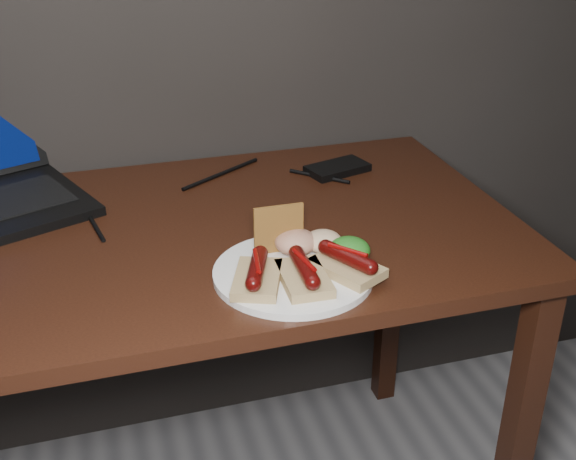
# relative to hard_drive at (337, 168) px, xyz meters

# --- Properties ---
(desk) EXTENTS (1.40, 0.70, 0.75)m
(desk) POSITION_rel_hard_drive_xyz_m (-0.45, -0.19, -0.10)
(desk) COLOR #32180C
(desk) RESTS_ON ground
(hard_drive) EXTENTS (0.15, 0.11, 0.02)m
(hard_drive) POSITION_rel_hard_drive_xyz_m (0.00, 0.00, 0.00)
(hard_drive) COLOR black
(hard_drive) RESTS_ON desk
(desk_cables) EXTENTS (0.97, 0.34, 0.01)m
(desk_cables) POSITION_rel_hard_drive_xyz_m (-0.46, -0.05, -0.00)
(desk_cables) COLOR black
(desk_cables) RESTS_ON desk
(plate) EXTENTS (0.32, 0.32, 0.01)m
(plate) POSITION_rel_hard_drive_xyz_m (-0.22, -0.40, -0.00)
(plate) COLOR white
(plate) RESTS_ON desk
(bread_sausage_left) EXTENTS (0.11, 0.13, 0.04)m
(bread_sausage_left) POSITION_rel_hard_drive_xyz_m (-0.29, -0.42, 0.02)
(bread_sausage_left) COLOR tan
(bread_sausage_left) RESTS_ON plate
(bread_sausage_center) EXTENTS (0.07, 0.12, 0.04)m
(bread_sausage_center) POSITION_rel_hard_drive_xyz_m (-0.22, -0.44, 0.02)
(bread_sausage_center) COLOR tan
(bread_sausage_center) RESTS_ON plate
(bread_sausage_right) EXTENTS (0.12, 0.13, 0.04)m
(bread_sausage_right) POSITION_rel_hard_drive_xyz_m (-0.14, -0.43, 0.02)
(bread_sausage_right) COLOR tan
(bread_sausage_right) RESTS_ON plate
(crispbread) EXTENTS (0.08, 0.01, 0.08)m
(crispbread) POSITION_rel_hard_drive_xyz_m (-0.23, -0.33, 0.05)
(crispbread) COLOR #A2652C
(crispbread) RESTS_ON plate
(salad_greens) EXTENTS (0.07, 0.07, 0.04)m
(salad_greens) POSITION_rel_hard_drive_xyz_m (-0.12, -0.39, 0.02)
(salad_greens) COLOR #125C17
(salad_greens) RESTS_ON plate
(salsa_mound) EXTENTS (0.07, 0.07, 0.04)m
(salsa_mound) POSITION_rel_hard_drive_xyz_m (-0.20, -0.34, 0.02)
(salsa_mound) COLOR maroon
(salsa_mound) RESTS_ON plate
(coleslaw_mound) EXTENTS (0.06, 0.06, 0.04)m
(coleslaw_mound) POSITION_rel_hard_drive_xyz_m (-0.15, -0.35, 0.02)
(coleslaw_mound) COLOR beige
(coleslaw_mound) RESTS_ON plate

